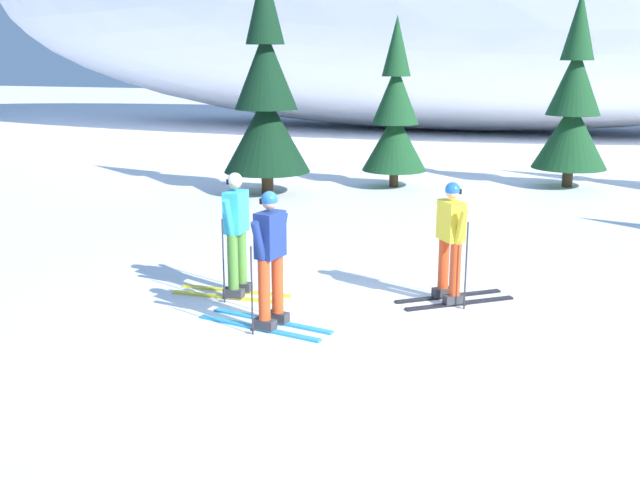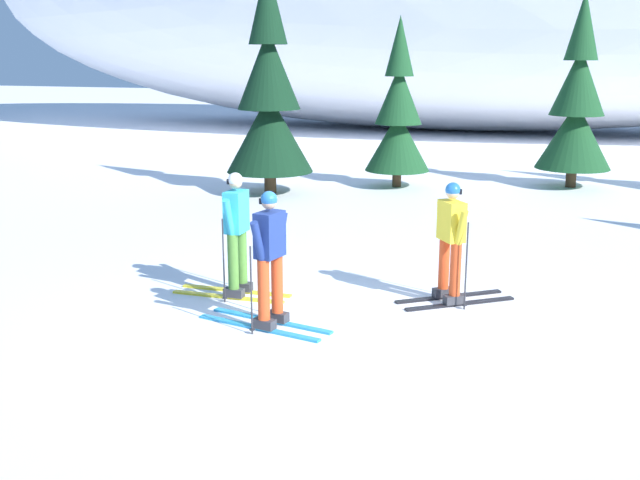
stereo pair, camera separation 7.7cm
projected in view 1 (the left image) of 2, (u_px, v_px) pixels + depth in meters
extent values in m
plane|color=white|center=(316.00, 321.00, 9.69)|extent=(120.00, 120.00, 0.00)
cube|color=gold|center=(227.00, 297.00, 10.58)|extent=(1.70, 0.17, 0.03)
cube|color=gold|center=(236.00, 291.00, 10.86)|extent=(1.70, 0.17, 0.03)
cube|color=#38383D|center=(234.00, 293.00, 10.53)|extent=(0.29, 0.15, 0.12)
cube|color=#38383D|center=(242.00, 287.00, 10.81)|extent=(0.29, 0.15, 0.12)
cylinder|color=#4C8433|center=(233.00, 262.00, 10.42)|extent=(0.15, 0.15, 0.79)
cylinder|color=#4C8433|center=(241.00, 256.00, 10.70)|extent=(0.15, 0.15, 0.79)
cube|color=#33B7D6|center=(236.00, 212.00, 10.39)|extent=(0.26, 0.39, 0.58)
cylinder|color=#33B7D6|center=(229.00, 219.00, 10.18)|extent=(0.11, 0.28, 0.58)
cylinder|color=#33B7D6|center=(243.00, 212.00, 10.63)|extent=(0.11, 0.28, 0.58)
sphere|color=tan|center=(235.00, 182.00, 10.29)|extent=(0.19, 0.19, 0.19)
sphere|color=white|center=(235.00, 180.00, 10.29)|extent=(0.21, 0.21, 0.21)
cube|color=black|center=(230.00, 181.00, 10.32)|extent=(0.04, 0.15, 0.07)
cylinder|color=#2D2D33|center=(223.00, 261.00, 10.26)|extent=(0.02, 0.02, 1.19)
cylinder|color=#2D2D33|center=(225.00, 298.00, 10.39)|extent=(0.07, 0.07, 0.01)
cylinder|color=#2D2D33|center=(242.00, 250.00, 10.87)|extent=(0.02, 0.02, 1.19)
cylinder|color=#2D2D33|center=(243.00, 285.00, 11.00)|extent=(0.07, 0.07, 0.01)
cube|color=black|center=(449.00, 296.00, 10.62)|extent=(1.36, 1.09, 0.03)
cube|color=black|center=(460.00, 303.00, 10.31)|extent=(1.36, 1.09, 0.03)
cube|color=#38383D|center=(442.00, 292.00, 10.57)|extent=(0.31, 0.28, 0.12)
cube|color=#38383D|center=(454.00, 299.00, 10.26)|extent=(0.31, 0.28, 0.12)
cylinder|color=#DB471E|center=(444.00, 263.00, 10.46)|extent=(0.15, 0.15, 0.74)
cylinder|color=#DB471E|center=(455.00, 269.00, 10.16)|extent=(0.15, 0.15, 0.74)
cube|color=yellow|center=(451.00, 221.00, 10.16)|extent=(0.45, 0.48, 0.55)
cylinder|color=yellow|center=(442.00, 222.00, 10.41)|extent=(0.25, 0.28, 0.58)
cylinder|color=yellow|center=(460.00, 230.00, 9.94)|extent=(0.25, 0.28, 0.58)
sphere|color=beige|center=(453.00, 192.00, 10.06)|extent=(0.19, 0.19, 0.19)
sphere|color=#2366B2|center=(453.00, 190.00, 10.05)|extent=(0.21, 0.21, 0.21)
cube|color=black|center=(458.00, 191.00, 10.08)|extent=(0.12, 0.14, 0.07)
cylinder|color=#2D2D33|center=(442.00, 253.00, 10.63)|extent=(0.02, 0.02, 1.21)
cylinder|color=#2D2D33|center=(440.00, 290.00, 10.76)|extent=(0.07, 0.07, 0.01)
cylinder|color=#2D2D33|center=(466.00, 266.00, 9.99)|extent=(0.02, 0.02, 1.21)
cylinder|color=#2D2D33|center=(464.00, 305.00, 10.12)|extent=(0.07, 0.07, 0.01)
cube|color=#2893CC|center=(258.00, 328.00, 9.38)|extent=(1.78, 0.41, 0.03)
cube|color=#2893CC|center=(271.00, 321.00, 9.64)|extent=(1.78, 0.41, 0.03)
cube|color=#38383D|center=(265.00, 324.00, 9.31)|extent=(0.30, 0.19, 0.12)
cube|color=#38383D|center=(278.00, 317.00, 9.57)|extent=(0.30, 0.19, 0.12)
cylinder|color=#DB471E|center=(264.00, 290.00, 9.21)|extent=(0.15, 0.15, 0.77)
cylinder|color=#DB471E|center=(277.00, 283.00, 9.46)|extent=(0.15, 0.15, 0.77)
cube|color=navy|center=(270.00, 235.00, 9.17)|extent=(0.30, 0.42, 0.57)
cylinder|color=navy|center=(259.00, 243.00, 8.98)|extent=(0.15, 0.29, 0.58)
cylinder|color=navy|center=(281.00, 235.00, 9.39)|extent=(0.15, 0.29, 0.58)
sphere|color=tan|center=(269.00, 202.00, 9.07)|extent=(0.19, 0.19, 0.19)
sphere|color=#2366B2|center=(269.00, 199.00, 9.07)|extent=(0.21, 0.21, 0.21)
cube|color=black|center=(264.00, 200.00, 9.11)|extent=(0.06, 0.15, 0.07)
cylinder|color=#2D2D33|center=(252.00, 291.00, 9.08)|extent=(0.02, 0.02, 1.13)
cylinder|color=#2D2D33|center=(253.00, 330.00, 9.20)|extent=(0.07, 0.07, 0.01)
cylinder|color=#2D2D33|center=(281.00, 277.00, 9.64)|extent=(0.02, 0.02, 1.13)
cylinder|color=#2D2D33|center=(281.00, 314.00, 9.76)|extent=(0.07, 0.07, 0.01)
cylinder|color=#47301E|center=(267.00, 179.00, 18.49)|extent=(0.30, 0.30, 0.74)
cone|color=black|center=(267.00, 133.00, 18.22)|extent=(2.13, 2.13, 1.90)
cone|color=black|center=(266.00, 69.00, 17.85)|extent=(1.53, 1.53, 1.90)
cone|color=black|center=(264.00, 2.00, 17.48)|extent=(0.94, 0.94, 1.90)
cylinder|color=#47301E|center=(394.00, 176.00, 19.48)|extent=(0.23, 0.23, 0.59)
cone|color=#194723|center=(395.00, 141.00, 19.26)|extent=(1.67, 1.67, 1.50)
cone|color=#194723|center=(396.00, 94.00, 18.97)|extent=(1.20, 1.20, 1.50)
cone|color=#194723|center=(397.00, 46.00, 18.69)|extent=(0.74, 0.74, 1.50)
cylinder|color=#47301E|center=(568.00, 174.00, 19.46)|extent=(0.27, 0.27, 0.67)
cone|color=#194723|center=(571.00, 135.00, 19.21)|extent=(1.90, 1.90, 1.71)
cone|color=#194723|center=(575.00, 81.00, 18.88)|extent=(1.37, 1.37, 1.71)
cone|color=#194723|center=(580.00, 25.00, 18.56)|extent=(0.84, 0.84, 1.71)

